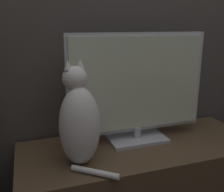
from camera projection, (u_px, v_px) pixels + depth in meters
tv_stand at (141, 181)px, 1.55m from camera, size 1.37×0.53×0.47m
tv at (139, 88)px, 1.47m from camera, size 0.81×0.20×0.62m
cat at (79, 122)px, 1.24m from camera, size 0.26×0.32×0.51m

